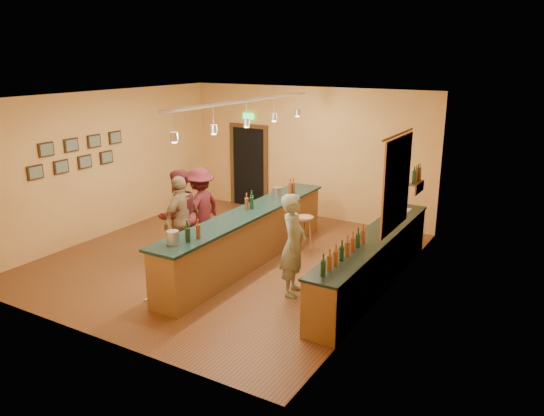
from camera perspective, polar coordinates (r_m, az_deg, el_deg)
The scene contains 18 objects.
floor at distance 10.73m, azimuth -4.78°, elevation -5.40°, with size 7.00×7.00×0.00m, color maroon.
ceiling at distance 10.01m, azimuth -5.22°, elevation 11.88°, with size 6.50×7.00×0.02m, color silver.
wall_back at distance 13.20m, azimuth 3.83°, elevation 5.97°, with size 6.50×0.02×3.20m, color #DB9C52.
wall_front at distance 7.78m, azimuth -20.01°, elevation -2.38°, with size 6.50×0.02×3.20m, color #DB9C52.
wall_left at distance 12.38m, azimuth -17.43°, elevation 4.56°, with size 0.02×7.00×3.20m, color #DB9C52.
wall_right at distance 8.83m, azimuth 12.51°, elevation 0.42°, with size 0.02×7.00×3.20m, color #DB9C52.
doorway at distance 14.09m, azimuth -2.46°, elevation 4.69°, with size 1.15×0.09×2.48m.
tapestry at distance 9.15m, azimuth 13.28°, elevation 2.53°, with size 0.03×1.40×1.60m, color maroon.
bottle_shelf at distance 10.61m, azimuth 15.35°, elevation 3.23°, with size 0.17×0.55×0.54m.
picture_grid at distance 11.81m, azimuth -20.11°, elevation 5.51°, with size 0.06×2.20×0.70m, color #382111, non-canonical shape.
back_counter at distance 9.43m, azimuth 10.82°, elevation -5.61°, with size 0.60×4.55×1.27m.
tasting_bar at distance 10.26m, azimuth -2.62°, elevation -2.79°, with size 0.73×5.10×1.38m.
pendant_track at distance 9.75m, azimuth -2.79°, elevation 10.53°, with size 0.11×4.60×0.50m.
bartender at distance 8.89m, azimuth 2.32°, elevation -3.98°, with size 0.64×0.42×1.76m, color gray.
customer_a at distance 10.50m, azimuth -10.02°, elevation -0.82°, with size 0.89×0.69×1.82m, color #59191E.
customer_b at distance 10.38m, azimuth -9.70°, elevation -1.24°, with size 1.02×0.43×1.74m, color #997A51.
customer_c at distance 11.17m, azimuth -7.73°, elevation 0.02°, with size 1.11×0.64×1.71m, color #59191E.
bar_stool at distance 10.87m, azimuth 3.51°, elevation -1.66°, with size 0.37×0.37×0.76m.
Camera 1 is at (5.79, -8.13, 3.96)m, focal length 35.00 mm.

